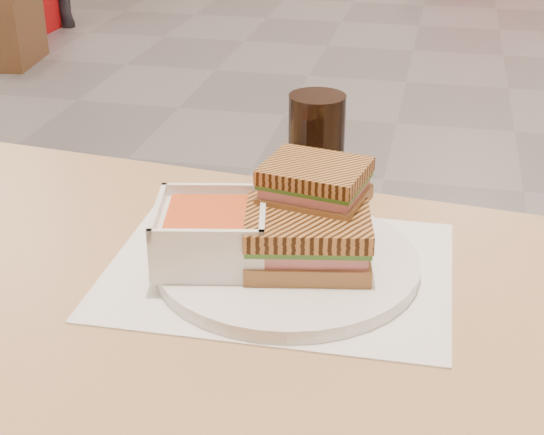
% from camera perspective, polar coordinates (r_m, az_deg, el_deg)
% --- Properties ---
extents(main_table, '(1.27, 0.83, 0.75)m').
position_cam_1_polar(main_table, '(0.87, 1.84, -14.36)').
color(main_table, tan).
rests_on(main_table, ground).
extents(tray_liner, '(0.38, 0.30, 0.00)m').
position_cam_1_polar(tray_liner, '(0.91, 0.52, -3.65)').
color(tray_liner, white).
rests_on(tray_liner, main_table).
extents(plate, '(0.29, 0.29, 0.02)m').
position_cam_1_polar(plate, '(0.90, 1.09, -3.20)').
color(plate, white).
rests_on(plate, tray_liner).
extents(soup_bowl, '(0.14, 0.14, 0.06)m').
position_cam_1_polar(soup_bowl, '(0.89, -4.32, -1.25)').
color(soup_bowl, white).
rests_on(soup_bowl, plate).
extents(panini_lower, '(0.15, 0.13, 0.06)m').
position_cam_1_polar(panini_lower, '(0.88, 2.51, -1.47)').
color(panini_lower, '#9B6638').
rests_on(panini_lower, plate).
extents(panini_upper, '(0.12, 0.11, 0.05)m').
position_cam_1_polar(panini_upper, '(0.90, 3.05, 2.34)').
color(panini_upper, '#9B6638').
rests_on(panini_upper, panini_lower).
extents(cola_glass, '(0.07, 0.07, 0.15)m').
position_cam_1_polar(cola_glass, '(1.02, 3.13, 4.56)').
color(cola_glass, black).
rests_on(cola_glass, main_table).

